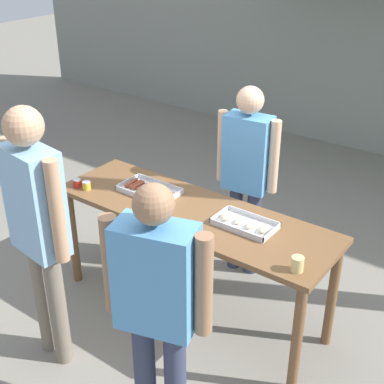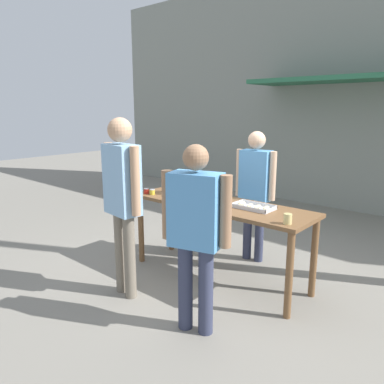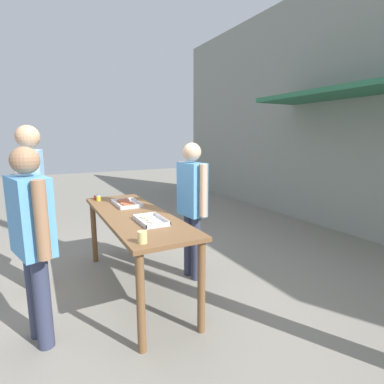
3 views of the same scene
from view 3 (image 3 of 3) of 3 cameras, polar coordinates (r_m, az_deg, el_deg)
name	(u,v)px [view 3 (image 3 of 3)]	position (r m, az deg, el deg)	size (l,w,h in m)	color
ground_plane	(137,288)	(3.66, -10.46, -17.60)	(24.00, 24.00, 0.00)	gray
building_facade_back	(370,103)	(5.83, 30.73, 14.39)	(12.00, 1.11, 4.50)	gray
serving_table	(135,224)	(3.37, -10.90, -5.93)	(2.16, 0.68, 0.89)	brown
food_tray_sausages	(127,204)	(3.76, -12.35, -2.18)	(0.46, 0.28, 0.04)	silver
food_tray_buns	(151,220)	(2.97, -7.87, -5.34)	(0.43, 0.24, 0.05)	silver
condiment_jar_mustard	(96,197)	(4.19, -17.76, -0.91)	(0.06, 0.06, 0.07)	#B22319
condiment_jar_ketchup	(99,198)	(4.10, -17.35, -1.12)	(0.06, 0.06, 0.07)	gold
beer_cup	(142,237)	(2.40, -9.45, -8.48)	(0.08, 0.08, 0.10)	#DBC67A
person_server_behind_table	(192,198)	(3.55, 0.00, -1.21)	(0.53, 0.24, 1.65)	#333851
person_customer_holding_hotdog	(33,194)	(3.64, -28.00, -0.26)	(0.57, 0.27, 1.84)	#756B5B
person_customer_with_cup	(32,231)	(2.72, -28.18, -6.62)	(0.60, 0.35, 1.64)	#333851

